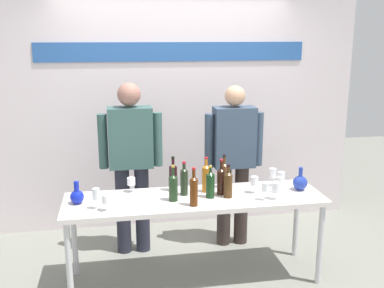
% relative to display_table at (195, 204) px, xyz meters
% --- Properties ---
extents(ground_plane, '(10.00, 10.00, 0.00)m').
position_rel_display_table_xyz_m(ground_plane, '(0.00, 0.00, -0.70)').
color(ground_plane, gray).
extents(back_wall, '(4.13, 0.11, 3.00)m').
position_rel_display_table_xyz_m(back_wall, '(0.00, 1.33, 0.80)').
color(back_wall, silver).
rests_on(back_wall, ground).
extents(display_table, '(2.22, 0.62, 0.77)m').
position_rel_display_table_xyz_m(display_table, '(0.00, 0.00, 0.00)').
color(display_table, silver).
rests_on(display_table, ground).
extents(decanter_blue_left, '(0.11, 0.11, 0.19)m').
position_rel_display_table_xyz_m(decanter_blue_left, '(-0.98, 0.03, 0.13)').
color(decanter_blue_left, '#1122B1').
rests_on(decanter_blue_left, display_table).
extents(decanter_blue_right, '(0.13, 0.13, 0.21)m').
position_rel_display_table_xyz_m(decanter_blue_right, '(0.96, 0.03, 0.14)').
color(decanter_blue_right, '#21379F').
rests_on(decanter_blue_right, display_table).
extents(presenter_left, '(0.61, 0.22, 1.69)m').
position_rel_display_table_xyz_m(presenter_left, '(-0.51, 0.64, 0.27)').
color(presenter_left, '#252734').
rests_on(presenter_left, ground).
extents(presenter_right, '(0.60, 0.22, 1.65)m').
position_rel_display_table_xyz_m(presenter_right, '(0.51, 0.64, 0.23)').
color(presenter_right, '#342926').
rests_on(presenter_right, ground).
extents(wine_bottle_0, '(0.07, 0.07, 0.30)m').
position_rel_display_table_xyz_m(wine_bottle_0, '(-0.08, 0.08, 0.20)').
color(wine_bottle_0, '#212F1C').
rests_on(wine_bottle_0, display_table).
extents(wine_bottle_1, '(0.07, 0.07, 0.31)m').
position_rel_display_table_xyz_m(wine_bottle_1, '(0.31, 0.21, 0.19)').
color(wine_bottle_1, '#513016').
rests_on(wine_bottle_1, display_table).
extents(wine_bottle_2, '(0.07, 0.07, 0.31)m').
position_rel_display_table_xyz_m(wine_bottle_2, '(-0.16, 0.20, 0.20)').
color(wine_bottle_2, black).
rests_on(wine_bottle_2, display_table).
extents(wine_bottle_3, '(0.08, 0.08, 0.31)m').
position_rel_display_table_xyz_m(wine_bottle_3, '(-0.19, -0.04, 0.19)').
color(wine_bottle_3, '#1C331A').
rests_on(wine_bottle_3, display_table).
extents(wine_bottle_4, '(0.07, 0.07, 0.32)m').
position_rel_display_table_xyz_m(wine_bottle_4, '(-0.05, -0.19, 0.20)').
color(wine_bottle_4, '#51260A').
rests_on(wine_bottle_4, display_table).
extents(wine_bottle_5, '(0.07, 0.07, 0.32)m').
position_rel_display_table_xyz_m(wine_bottle_5, '(0.12, 0.12, 0.20)').
color(wine_bottle_5, orange).
rests_on(wine_bottle_5, display_table).
extents(wine_bottle_6, '(0.07, 0.07, 0.29)m').
position_rel_display_table_xyz_m(wine_bottle_6, '(0.28, -0.05, 0.19)').
color(wine_bottle_6, '#442B13').
rests_on(wine_bottle_6, display_table).
extents(wine_bottle_7, '(0.07, 0.07, 0.29)m').
position_rel_display_table_xyz_m(wine_bottle_7, '(0.13, -0.03, 0.19)').
color(wine_bottle_7, '#133516').
rests_on(wine_bottle_7, display_table).
extents(wine_bottle_8, '(0.07, 0.07, 0.32)m').
position_rel_display_table_xyz_m(wine_bottle_8, '(0.24, 0.04, 0.19)').
color(wine_bottle_8, black).
rests_on(wine_bottle_8, display_table).
extents(wine_glass_left_0, '(0.06, 0.06, 0.17)m').
position_rel_display_table_xyz_m(wine_glass_left_0, '(-0.82, -0.12, 0.19)').
color(wine_glass_left_0, white).
rests_on(wine_glass_left_0, display_table).
extents(wine_glass_left_1, '(0.07, 0.07, 0.13)m').
position_rel_display_table_xyz_m(wine_glass_left_1, '(-0.53, 0.23, 0.16)').
color(wine_glass_left_1, white).
rests_on(wine_glass_left_1, display_table).
extents(wine_glass_left_2, '(0.07, 0.07, 0.13)m').
position_rel_display_table_xyz_m(wine_glass_left_2, '(-0.75, -0.18, 0.16)').
color(wine_glass_left_2, white).
rests_on(wine_glass_left_2, display_table).
extents(wine_glass_right_0, '(0.07, 0.07, 0.15)m').
position_rel_display_table_xyz_m(wine_glass_right_0, '(0.66, -0.16, 0.17)').
color(wine_glass_right_0, white).
rests_on(wine_glass_right_0, display_table).
extents(wine_glass_right_1, '(0.06, 0.06, 0.15)m').
position_rel_display_table_xyz_m(wine_glass_right_1, '(0.57, -0.17, 0.18)').
color(wine_glass_right_1, white).
rests_on(wine_glass_right_1, display_table).
extents(wine_glass_right_2, '(0.07, 0.07, 0.16)m').
position_rel_display_table_xyz_m(wine_glass_right_2, '(0.76, 0.18, 0.18)').
color(wine_glass_right_2, white).
rests_on(wine_glass_right_2, display_table).
extents(wine_glass_right_3, '(0.07, 0.07, 0.16)m').
position_rel_display_table_xyz_m(wine_glass_right_3, '(0.81, 0.09, 0.18)').
color(wine_glass_right_3, white).
rests_on(wine_glass_right_3, display_table).
extents(wine_glass_right_4, '(0.07, 0.07, 0.15)m').
position_rel_display_table_xyz_m(wine_glass_right_4, '(0.53, 0.02, 0.17)').
color(wine_glass_right_4, white).
rests_on(wine_glass_right_4, display_table).
extents(wine_glass_right_5, '(0.06, 0.06, 0.15)m').
position_rel_display_table_xyz_m(wine_glass_right_5, '(0.75, -0.02, 0.16)').
color(wine_glass_right_5, white).
rests_on(wine_glass_right_5, display_table).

